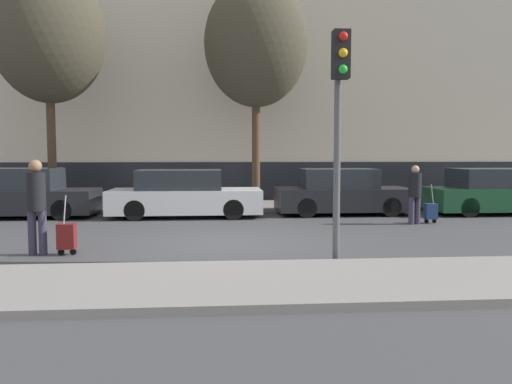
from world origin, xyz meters
TOP-DOWN VIEW (x-y plane):
  - ground_plane at (0.00, 0.00)m, footprint 80.00×80.00m
  - sidewalk_near at (0.00, -3.75)m, footprint 28.00×2.50m
  - sidewalk_far at (0.00, 7.00)m, footprint 28.00×3.00m
  - building_facade at (0.00, 10.68)m, footprint 28.00×3.02m
  - parked_car_0 at (-6.00, 4.73)m, footprint 4.18×1.77m
  - parked_car_1 at (-1.18, 4.50)m, footprint 4.56×1.86m
  - parked_car_2 at (3.75, 4.75)m, footprint 4.20×1.77m
  - parked_car_3 at (8.74, 4.49)m, footprint 4.46×1.86m
  - pedestrian_left at (-3.58, -1.14)m, footprint 0.35×0.34m
  - trolley_left at (-3.03, -1.19)m, footprint 0.34×0.29m
  - pedestrian_right at (5.17, 2.35)m, footprint 0.34×0.34m
  - trolley_right at (5.70, 2.51)m, footprint 0.34×0.29m
  - traffic_light at (1.88, -2.36)m, footprint 0.28×0.47m
  - parked_bicycle at (4.76, 7.07)m, footprint 1.77×0.06m
  - bare_tree_near_crossing at (-5.61, 6.20)m, footprint 3.60×3.60m
  - bare_tree_down_street at (1.18, 6.70)m, footprint 3.57×3.57m

SIDE VIEW (x-z plane):
  - ground_plane at x=0.00m, z-range 0.00..0.00m
  - sidewalk_near at x=0.00m, z-range 0.00..0.12m
  - sidewalk_far at x=0.00m, z-range 0.00..0.12m
  - trolley_right at x=5.70m, z-range -0.21..0.87m
  - trolley_left at x=-3.03m, z-range -0.21..0.92m
  - parked_bicycle at x=4.76m, z-range 0.01..0.97m
  - parked_car_1 at x=-1.18m, z-range -0.05..1.39m
  - parked_car_2 at x=3.75m, z-range -0.05..1.40m
  - parked_car_3 at x=8.74m, z-range -0.05..1.40m
  - parked_car_0 at x=-6.00m, z-range -0.06..1.43m
  - pedestrian_right at x=5.17m, z-range 0.10..1.71m
  - pedestrian_left at x=-3.58m, z-range 0.13..1.93m
  - traffic_light at x=1.88m, z-range 0.84..4.80m
  - bare_tree_down_street at x=1.18m, z-range 1.81..9.60m
  - bare_tree_near_crossing at x=-5.61m, z-range 1.83..9.68m
  - building_facade at x=0.00m, z-range -0.01..13.27m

